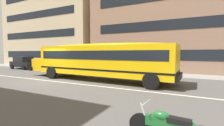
{
  "coord_description": "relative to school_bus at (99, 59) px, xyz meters",
  "views": [
    {
      "loc": [
        10.03,
        -8.68,
        2.16
      ],
      "look_at": [
        5.19,
        1.0,
        1.46
      ],
      "focal_mm": 25.48,
      "sensor_mm": 36.0,
      "label": 1
    }
  ],
  "objects": [
    {
      "name": "apartment_block_far_left",
      "position": [
        -16.26,
        13.79,
        4.94
      ],
      "size": [
        18.68,
        13.28,
        13.3
      ],
      "color": "#C6B28E",
      "rests_on": "ground_plane"
    },
    {
      "name": "parked_car_black_end_of_row",
      "position": [
        -13.62,
        3.02,
        -0.87
      ],
      "size": [
        3.98,
        2.04,
        1.64
      ],
      "rotation": [
        0.0,
        0.0,
        -0.05
      ],
      "color": "black",
      "rests_on": "ground_plane"
    },
    {
      "name": "school_bus",
      "position": [
        0.0,
        0.0,
        0.0
      ],
      "size": [
        12.96,
        3.34,
        2.88
      ],
      "rotation": [
        0.0,
        0.0,
        3.11
      ],
      "color": "yellow",
      "rests_on": "ground_plane"
    },
    {
      "name": "apartment_block_far_centre",
      "position": [
        4.43,
        11.79,
        6.54
      ],
      "size": [
        20.35,
        9.27,
        16.5
      ],
      "color": "#93705B",
      "rests_on": "ground_plane"
    },
    {
      "name": "lane_centreline",
      "position": [
        -3.56,
        -2.01,
        -1.71
      ],
      "size": [
        110.0,
        0.16,
        0.01
      ],
      "primitive_type": "cube",
      "color": "silver",
      "rests_on": "ground_plane"
    },
    {
      "name": "ground_plane",
      "position": [
        -3.56,
        -2.01,
        -1.71
      ],
      "size": [
        400.0,
        400.0,
        0.0
      ],
      "primitive_type": "plane",
      "color": "#54514F"
    },
    {
      "name": "sidewalk_far",
      "position": [
        -3.56,
        5.68,
        -1.71
      ],
      "size": [
        120.0,
        3.0,
        0.01
      ],
      "primitive_type": "cube",
      "color": "gray",
      "rests_on": "ground_plane"
    }
  ]
}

